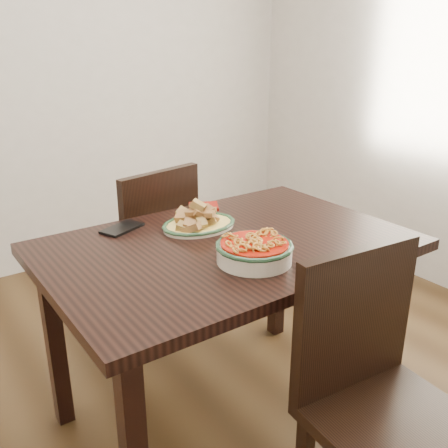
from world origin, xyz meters
TOP-DOWN VIEW (x-y plane):
  - floor at (0.00, 0.00)m, footprint 3.50×3.50m
  - wall_back at (0.00, 1.75)m, footprint 3.50×0.10m
  - dining_table at (0.03, -0.07)m, footprint 1.27×0.85m
  - chair_far at (0.04, 0.57)m, footprint 0.49×0.49m
  - chair_near at (0.10, -0.71)m, footprint 0.46×0.46m
  - fish_plate at (0.02, 0.10)m, footprint 0.29×0.22m
  - noodle_bowl at (0.00, -0.26)m, footprint 0.25×0.25m
  - smartphone at (-0.22, 0.25)m, footprint 0.18×0.14m
  - napkin at (0.17, 0.29)m, footprint 0.16×0.15m

SIDE VIEW (x-z plane):
  - floor at x=0.00m, z-range 0.00..0.00m
  - chair_far at x=0.04m, z-range 0.05..0.94m
  - chair_near at x=0.10m, z-range 0.05..0.94m
  - dining_table at x=0.03m, z-range 0.28..1.03m
  - smartphone at x=-0.22m, z-range 0.75..0.76m
  - napkin at x=0.17m, z-range 0.75..0.76m
  - noodle_bowl at x=0.00m, z-range 0.75..0.84m
  - fish_plate at x=0.02m, z-range 0.74..0.85m
  - wall_back at x=0.00m, z-range 0.00..2.60m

